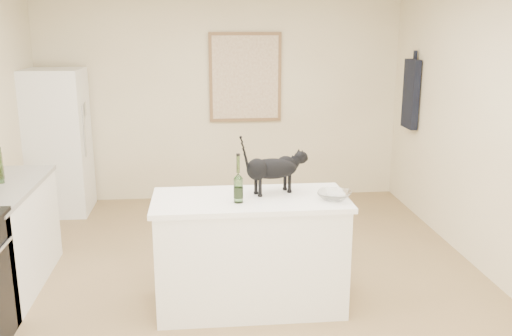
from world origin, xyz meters
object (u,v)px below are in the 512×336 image
object	(u,v)px
fridge	(57,142)
black_cat	(272,171)
glass_bowl	(334,196)
wine_bottle	(238,181)

from	to	relation	value
fridge	black_cat	size ratio (longest dim) A/B	3.32
glass_bowl	fridge	bearing A→B (deg)	135.20
glass_bowl	wine_bottle	bearing A→B (deg)	179.95
wine_bottle	glass_bowl	bearing A→B (deg)	-0.05
fridge	glass_bowl	distance (m)	3.78
black_cat	wine_bottle	world-z (taller)	black_cat
wine_bottle	glass_bowl	distance (m)	0.74
black_cat	fridge	bearing A→B (deg)	113.02
wine_bottle	glass_bowl	world-z (taller)	wine_bottle
fridge	black_cat	distance (m)	3.33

